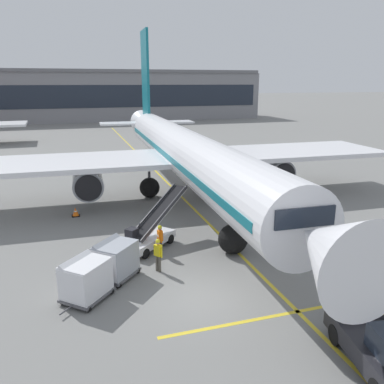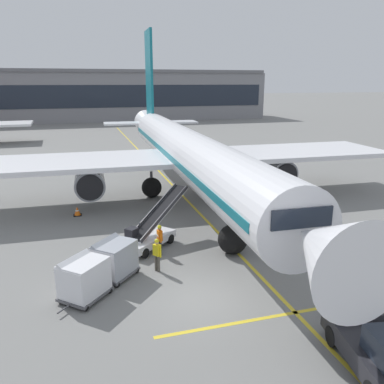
% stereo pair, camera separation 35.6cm
% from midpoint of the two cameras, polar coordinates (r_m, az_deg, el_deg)
% --- Properties ---
extents(ground_plane, '(600.00, 600.00, 0.00)m').
position_cam_midpoint_polar(ground_plane, '(18.07, 1.69, -15.08)').
color(ground_plane, slate).
extents(parked_airplane, '(34.60, 43.93, 15.06)m').
position_cam_midpoint_polar(parked_airplane, '(31.60, -0.71, 5.84)').
color(parked_airplane, white).
rests_on(parked_airplane, ground).
extents(belt_loader, '(4.80, 4.44, 3.04)m').
position_cam_midpoint_polar(belt_loader, '(22.95, -5.67, -5.79)').
color(belt_loader, silver).
rests_on(belt_loader, ground).
extents(baggage_cart_lead, '(2.53, 2.56, 1.91)m').
position_cam_midpoint_polar(baggage_cart_lead, '(19.66, -10.77, -9.40)').
color(baggage_cart_lead, '#515156').
rests_on(baggage_cart_lead, ground).
extents(baggage_cart_second, '(2.53, 2.56, 1.91)m').
position_cam_midpoint_polar(baggage_cart_second, '(18.15, -14.95, -11.91)').
color(baggage_cart_second, '#515156').
rests_on(baggage_cart_second, ground).
extents(pushback_tug, '(2.89, 4.72, 1.83)m').
position_cam_midpoint_polar(pushback_tug, '(15.16, 26.43, -19.88)').
color(pushback_tug, '#232328').
rests_on(pushback_tug, ground).
extents(ground_crew_by_loader, '(0.41, 0.49, 1.74)m').
position_cam_midpoint_polar(ground_crew_by_loader, '(19.94, -4.58, -8.79)').
color(ground_crew_by_loader, '#514C42').
rests_on(ground_crew_by_loader, ground).
extents(ground_crew_by_carts, '(0.27, 0.57, 1.74)m').
position_cam_midpoint_polar(ground_crew_by_carts, '(21.73, -4.24, -6.65)').
color(ground_crew_by_carts, black).
rests_on(ground_crew_by_carts, ground).
extents(safety_cone_engine_keepout, '(0.57, 0.57, 0.65)m').
position_cam_midpoint_polar(safety_cone_engine_keepout, '(29.26, -15.98, -2.71)').
color(safety_cone_engine_keepout, black).
rests_on(safety_cone_engine_keepout, ground).
extents(apron_guidance_line_lead_in, '(0.20, 110.00, 0.01)m').
position_cam_midpoint_polar(apron_guidance_line_lead_in, '(31.70, -0.36, -1.25)').
color(apron_guidance_line_lead_in, yellow).
rests_on(apron_guidance_line_lead_in, ground).
extents(apron_guidance_line_stop_bar, '(12.00, 0.20, 0.01)m').
position_cam_midpoint_polar(apron_guidance_line_stop_bar, '(17.65, 15.40, -16.51)').
color(apron_guidance_line_stop_bar, yellow).
rests_on(apron_guidance_line_stop_bar, ground).
extents(terminal_building, '(102.41, 15.31, 12.12)m').
position_cam_midpoint_polar(terminal_building, '(103.38, -18.67, 13.10)').
color(terminal_building, gray).
rests_on(terminal_building, ground).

